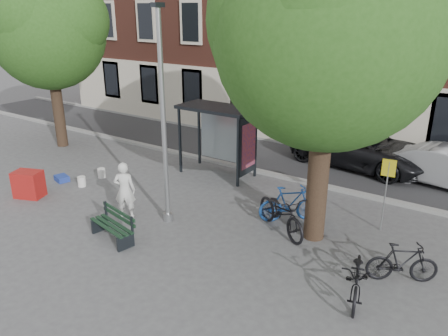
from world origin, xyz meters
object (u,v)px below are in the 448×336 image
painter (125,190)px  car_dark (361,147)px  bike_a (281,213)px  red_stand (29,184)px  bike_b (290,204)px  bike_d (402,263)px  lamppost (164,130)px  notice_sign (387,178)px  bench (113,227)px  bus_shelter (228,126)px  bike_c (358,278)px

painter → car_dark: (4.41, 8.50, -0.10)m
bike_a → red_stand: 8.48m
painter → bike_b: painter is taller
bike_d → bike_b: bearing=40.5°
lamppost → bike_d: 6.93m
bike_b → notice_sign: 2.81m
red_stand → bench: bearing=-5.1°
bench → bike_b: bike_b is taller
bench → red_stand: bearing=-173.2°
notice_sign → bus_shelter: bearing=163.0°
bike_a → bike_c: size_ratio=1.17×
bike_c → car_dark: car_dark is taller
red_stand → bike_d: bearing=9.7°
bike_a → bike_b: bike_a is taller
bike_c → bike_d: 1.35m
bench → bike_c: 6.45m
painter → bike_d: size_ratio=1.08×
lamppost → notice_sign: (5.43, 2.96, -1.20)m
lamppost → bike_d: (6.50, 0.68, -2.29)m
bike_c → painter: bearing=165.2°
bike_b → red_stand: 8.65m
bike_a → car_dark: car_dark is taller
bike_a → bike_d: 3.45m
lamppost → red_stand: bearing=-165.6°
bike_b → painter: bearing=79.4°
bike_a → car_dark: 6.71m
bike_a → bike_c: (2.76, -1.76, -0.08)m
bike_b → red_stand: (-8.00, -3.28, -0.11)m
bus_shelter → bench: bus_shelter is taller
car_dark → bench: bearing=166.5°
painter → bike_d: (7.70, 1.21, -0.39)m
painter → bike_c: size_ratio=0.91×
bike_b → bike_c: bearing=-172.8°
bench → notice_sign: size_ratio=0.77×
bike_c → bus_shelter: bearing=129.5°
lamppost → bus_shelter: lamppost is taller
bike_b → bus_shelter: bearing=18.2°
red_stand → notice_sign: size_ratio=0.42×
lamppost → bench: lamppost is taller
car_dark → notice_sign: (2.22, -5.01, 0.81)m
bus_shelter → painter: 4.78m
red_stand → lamppost: bearing=14.4°
bus_shelter → bench: (0.12, -5.79, -1.55)m
bench → car_dark: bearing=80.9°
bus_shelter → bike_a: bearing=-37.5°
bike_b → lamppost: bearing=82.1°
bus_shelter → bike_a: 4.86m
bike_a → car_dark: bearing=30.3°
painter → red_stand: size_ratio=1.95×
bike_a → lamppost: bearing=143.4°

